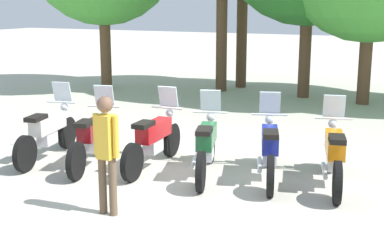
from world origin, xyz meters
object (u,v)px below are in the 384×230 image
motorcycle_5 (334,154)px  motorcycle_4 (269,148)px  motorcycle_1 (93,137)px  person_0 (106,147)px  motorcycle_3 (206,145)px  motorcycle_2 (154,139)px  motorcycle_0 (48,131)px

motorcycle_5 → motorcycle_4: bearing=83.6°
motorcycle_1 → person_0: (1.51, -1.75, 0.45)m
motorcycle_3 → motorcycle_5: size_ratio=0.99×
motorcycle_2 → motorcycle_4: size_ratio=1.04×
motorcycle_3 → motorcycle_4: bearing=-93.4°
motorcycle_3 → motorcycle_4: same height
motorcycle_3 → person_0: (-0.52, -2.14, 0.45)m
motorcycle_1 → motorcycle_3: (2.03, 0.39, 0.00)m
motorcycle_0 → person_0: bearing=-136.2°
motorcycle_4 → motorcycle_1: bearing=83.5°
motorcycle_1 → motorcycle_2: bearing=-85.4°
motorcycle_1 → motorcycle_0: bearing=75.8°
motorcycle_2 → motorcycle_4: bearing=-85.8°
motorcycle_1 → person_0: person_0 is taller
motorcycle_2 → motorcycle_5: size_ratio=1.02×
motorcycle_2 → motorcycle_3: (1.01, 0.02, 0.00)m
motorcycle_1 → motorcycle_4: size_ratio=1.01×
motorcycle_2 → motorcycle_4: 2.04m
motorcycle_1 → motorcycle_4: bearing=-93.3°
motorcycle_2 → person_0: 2.22m
person_0 → motorcycle_4: bearing=148.5°
motorcycle_5 → person_0: person_0 is taller
motorcycle_1 → motorcycle_2: 1.09m
motorcycle_4 → person_0: (-1.54, -2.40, 0.45)m
motorcycle_4 → person_0: 2.89m
motorcycle_3 → person_0: 2.24m
motorcycle_2 → motorcycle_5: 3.07m
motorcycle_2 → person_0: bearing=-170.8°
person_0 → motorcycle_2: bearing=-165.9°
motorcycle_2 → motorcycle_4: (2.02, 0.28, 0.00)m
motorcycle_5 → motorcycle_1: bearing=86.6°
motorcycle_0 → motorcycle_2: bearing=-90.9°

